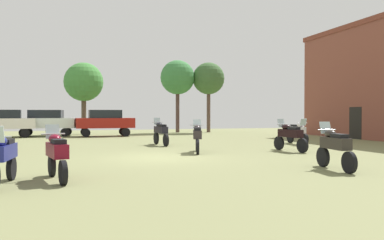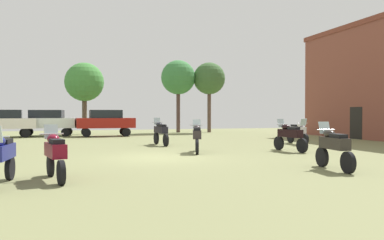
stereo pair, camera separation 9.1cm
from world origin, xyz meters
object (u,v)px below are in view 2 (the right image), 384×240
object	(u,v)px
motorcycle_3	(334,147)
motorcycle_9	(161,132)
car_2	(106,121)
tree_2	(178,78)
motorcycle_6	(290,135)
car_1	(4,121)
motorcycle_2	(1,156)
car_3	(47,121)
motorcycle_4	(197,136)
tree_5	(84,82)
tree_4	(209,79)
motorcycle_7	(298,131)
motorcycle_5	(55,153)

from	to	relation	value
motorcycle_3	motorcycle_9	distance (m)	11.07
car_2	tree_2	world-z (taller)	tree_2
motorcycle_6	car_1	world-z (taller)	car_1
motorcycle_2	car_3	distance (m)	21.00
motorcycle_4	tree_5	world-z (taller)	tree_5
motorcycle_4	tree_4	world-z (taller)	tree_4
motorcycle_7	tree_4	xyz separation A→B (m)	(-0.35, 14.25, 4.18)
motorcycle_2	motorcycle_3	bearing A→B (deg)	-175.63
motorcycle_3	motorcycle_7	size ratio (longest dim) A/B	1.00
motorcycle_3	car_3	xyz separation A→B (m)	(-9.76, 21.11, 0.44)
motorcycle_3	motorcycle_7	xyz separation A→B (m)	(4.46, 9.13, -0.01)
motorcycle_2	motorcycle_9	distance (m)	12.16
tree_2	tree_5	world-z (taller)	tree_2
car_1	car_2	world-z (taller)	same
motorcycle_3	car_2	world-z (taller)	car_2
car_2	tree_4	bearing A→B (deg)	-71.49
car_2	tree_4	xyz separation A→B (m)	(9.58, 3.51, 3.73)
motorcycle_6	motorcycle_9	xyz separation A→B (m)	(-4.98, 5.03, 0.01)
tree_2	tree_4	bearing A→B (deg)	-10.68
motorcycle_5	car_3	distance (m)	20.63
motorcycle_4	tree_2	size ratio (longest dim) A/B	0.31
motorcycle_7	car_2	distance (m)	14.64
motorcycle_2	motorcycle_9	size ratio (longest dim) A/B	0.94
motorcycle_7	car_3	bearing A→B (deg)	-39.92
motorcycle_2	motorcycle_6	size ratio (longest dim) A/B	0.96
motorcycle_4	car_3	xyz separation A→B (m)	(-7.28, 14.91, 0.45)
motorcycle_6	tree_5	size ratio (longest dim) A/B	0.38
motorcycle_2	motorcycle_7	distance (m)	16.50
motorcycle_5	motorcycle_7	world-z (taller)	motorcycle_7
motorcycle_5	motorcycle_6	distance (m)	11.15
motorcycle_5	motorcycle_7	distance (m)	15.25
motorcycle_5	motorcycle_6	xyz separation A→B (m)	(9.95, 5.02, 0.02)
motorcycle_3	car_3	bearing A→B (deg)	120.74
tree_5	car_1	bearing A→B (deg)	-151.06
car_3	motorcycle_3	bearing A→B (deg)	-148.86
motorcycle_5	tree_5	world-z (taller)	tree_5
motorcycle_6	motorcycle_3	bearing A→B (deg)	-116.47
motorcycle_3	tree_2	world-z (taller)	tree_2
car_2	tree_5	bearing A→B (deg)	20.62
motorcycle_2	motorcycle_3	size ratio (longest dim) A/B	1.04
motorcycle_3	tree_2	bearing A→B (deg)	92.82
motorcycle_4	tree_4	size ratio (longest dim) A/B	0.32
motorcycle_5	motorcycle_9	world-z (taller)	motorcycle_9
motorcycle_2	tree_2	size ratio (longest dim) A/B	0.33
motorcycle_4	car_2	world-z (taller)	car_2
motorcycle_4	tree_2	distance (m)	18.60
tree_4	motorcycle_7	bearing A→B (deg)	-88.60
motorcycle_4	motorcycle_9	xyz separation A→B (m)	(-0.70, 4.39, 0.02)
tree_2	tree_5	size ratio (longest dim) A/B	1.10
car_3	tree_2	xyz separation A→B (m)	(11.06, 2.80, 3.81)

